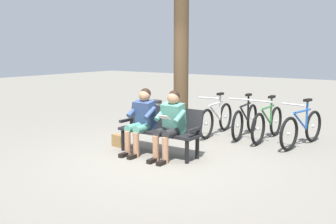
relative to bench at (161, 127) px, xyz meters
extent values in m
plane|color=slate|center=(-0.20, 0.26, -0.51)|extent=(40.00, 40.00, 0.00)
cube|color=black|center=(0.00, 0.08, -0.08)|extent=(1.60, 0.45, 0.05)
cube|color=black|center=(0.00, -0.11, 0.15)|extent=(1.60, 0.15, 0.42)
cube|color=black|center=(-0.76, 0.09, 0.05)|extent=(0.06, 0.40, 0.05)
cube|color=black|center=(0.76, 0.08, 0.05)|extent=(0.06, 0.40, 0.05)
cylinder|color=black|center=(-0.72, 0.26, -0.31)|extent=(0.07, 0.07, 0.40)
cylinder|color=black|center=(0.72, 0.25, -0.31)|extent=(0.07, 0.07, 0.40)
cylinder|color=black|center=(-0.72, -0.08, -0.31)|extent=(0.07, 0.07, 0.40)
cylinder|color=black|center=(0.72, -0.09, -0.31)|extent=(0.07, 0.07, 0.40)
cube|color=#4C8C7A|center=(-0.32, 0.06, 0.20)|extent=(0.38, 0.31, 0.55)
sphere|color=#A87554|center=(-0.32, 0.08, 0.56)|extent=(0.21, 0.21, 0.21)
sphere|color=black|center=(-0.32, 0.05, 0.59)|extent=(0.20, 0.20, 0.20)
cylinder|color=#262628|center=(-0.42, 0.26, -0.02)|extent=(0.15, 0.40, 0.15)
cylinder|color=#A87554|center=(-0.42, 0.46, -0.28)|extent=(0.11, 0.11, 0.45)
cube|color=black|center=(-0.42, 0.56, -0.47)|extent=(0.09, 0.22, 0.07)
cylinder|color=#4C8C7A|center=(-0.52, 0.18, 0.27)|extent=(0.09, 0.31, 0.23)
cylinder|color=#262628|center=(-0.22, 0.26, -0.02)|extent=(0.15, 0.40, 0.15)
cylinder|color=#A87554|center=(-0.22, 0.46, -0.28)|extent=(0.11, 0.11, 0.45)
cube|color=black|center=(-0.22, 0.56, -0.47)|extent=(0.09, 0.22, 0.07)
cylinder|color=#4C8C7A|center=(-0.12, 0.18, 0.27)|extent=(0.09, 0.31, 0.23)
cube|color=silver|center=(-0.32, 0.36, 0.26)|extent=(0.20, 0.12, 0.09)
cube|color=#334772|center=(0.32, 0.06, 0.20)|extent=(0.38, 0.31, 0.55)
sphere|color=#A87554|center=(0.32, 0.08, 0.56)|extent=(0.21, 0.21, 0.21)
sphere|color=black|center=(0.32, 0.05, 0.59)|extent=(0.20, 0.20, 0.20)
cylinder|color=#4C8C7A|center=(0.22, 0.26, -0.02)|extent=(0.15, 0.40, 0.15)
cylinder|color=#A87554|center=(0.22, 0.46, -0.28)|extent=(0.11, 0.11, 0.45)
cube|color=black|center=(0.22, 0.56, -0.47)|extent=(0.09, 0.22, 0.07)
cylinder|color=#334772|center=(0.12, 0.18, 0.27)|extent=(0.09, 0.31, 0.23)
cylinder|color=#4C8C7A|center=(0.42, 0.26, -0.02)|extent=(0.15, 0.40, 0.15)
cylinder|color=#A87554|center=(0.42, 0.46, -0.28)|extent=(0.11, 0.11, 0.45)
cube|color=black|center=(0.42, 0.56, -0.47)|extent=(0.09, 0.22, 0.07)
cylinder|color=#334772|center=(0.52, 0.18, 0.27)|extent=(0.09, 0.31, 0.23)
cube|color=olive|center=(0.98, 0.07, -0.39)|extent=(0.32, 0.19, 0.24)
cylinder|color=#4C3823|center=(0.54, -1.50, 1.37)|extent=(0.33, 0.33, 3.76)
cylinder|color=slate|center=(1.18, -1.35, -0.15)|extent=(0.35, 0.35, 0.72)
cylinder|color=black|center=(1.18, -1.35, 0.23)|extent=(0.37, 0.37, 0.03)
torus|color=black|center=(-1.88, -1.53, -0.18)|extent=(0.18, 0.66, 0.66)
cylinder|color=silver|center=(-1.88, -1.53, -0.18)|extent=(0.06, 0.07, 0.06)
torus|color=black|center=(-2.07, -2.53, -0.18)|extent=(0.18, 0.66, 0.66)
cylinder|color=silver|center=(-2.07, -2.53, -0.18)|extent=(0.06, 0.07, 0.06)
cylinder|color=#1E519E|center=(-1.97, -2.03, 0.20)|extent=(0.16, 0.63, 0.04)
cylinder|color=#1E519E|center=(-1.96, -1.95, 0.00)|extent=(0.15, 0.59, 0.43)
cylinder|color=#1E519E|center=(-2.01, -2.21, 0.12)|extent=(0.04, 0.04, 0.55)
cube|color=black|center=(-2.01, -2.21, 0.40)|extent=(0.13, 0.23, 0.05)
cylinder|color=#B2B2B7|center=(-1.90, -1.63, 0.37)|extent=(0.48, 0.12, 0.03)
torus|color=black|center=(-1.23, -1.62, -0.18)|extent=(0.07, 0.66, 0.66)
cylinder|color=silver|center=(-1.23, -1.62, -0.18)|extent=(0.05, 0.06, 0.06)
torus|color=black|center=(-1.24, -2.64, -0.18)|extent=(0.07, 0.66, 0.66)
cylinder|color=silver|center=(-1.24, -2.64, -0.18)|extent=(0.05, 0.06, 0.06)
cylinder|color=#337238|center=(-1.23, -2.13, 0.20)|extent=(0.05, 0.63, 0.04)
cylinder|color=#337238|center=(-1.23, -2.05, 0.00)|extent=(0.04, 0.60, 0.43)
cylinder|color=#337238|center=(-1.24, -2.31, 0.12)|extent=(0.04, 0.04, 0.55)
cube|color=black|center=(-1.24, -2.31, 0.40)|extent=(0.09, 0.22, 0.05)
cylinder|color=#B2B2B7|center=(-1.23, -1.72, 0.37)|extent=(0.48, 0.04, 0.03)
torus|color=black|center=(-0.76, -1.68, -0.18)|extent=(0.12, 0.66, 0.66)
cylinder|color=silver|center=(-0.76, -1.68, -0.18)|extent=(0.06, 0.06, 0.06)
torus|color=black|center=(-0.66, -2.69, -0.18)|extent=(0.12, 0.66, 0.66)
cylinder|color=silver|center=(-0.66, -2.69, -0.18)|extent=(0.06, 0.06, 0.06)
cylinder|color=black|center=(-0.71, -2.19, 0.20)|extent=(0.10, 0.63, 0.04)
cylinder|color=black|center=(-0.71, -2.11, 0.00)|extent=(0.10, 0.60, 0.43)
cylinder|color=black|center=(-0.69, -2.37, 0.12)|extent=(0.04, 0.04, 0.55)
cube|color=black|center=(-0.69, -2.37, 0.40)|extent=(0.11, 0.23, 0.05)
cylinder|color=#B2B2B7|center=(-0.75, -1.78, 0.37)|extent=(0.48, 0.08, 0.03)
torus|color=black|center=(-0.12, -1.48, -0.18)|extent=(0.09, 0.66, 0.66)
cylinder|color=silver|center=(-0.12, -1.48, -0.18)|extent=(0.05, 0.06, 0.06)
torus|color=black|center=(-0.07, -2.50, -0.18)|extent=(0.09, 0.66, 0.66)
cylinder|color=silver|center=(-0.07, -2.50, -0.18)|extent=(0.05, 0.06, 0.06)
cylinder|color=silver|center=(-0.09, -1.99, 0.20)|extent=(0.07, 0.63, 0.04)
cylinder|color=silver|center=(-0.10, -1.91, 0.00)|extent=(0.07, 0.60, 0.43)
cylinder|color=silver|center=(-0.09, -2.18, 0.12)|extent=(0.04, 0.04, 0.55)
cube|color=black|center=(-0.09, -2.18, 0.40)|extent=(0.10, 0.22, 0.05)
cylinder|color=#B2B2B7|center=(-0.11, -1.59, 0.37)|extent=(0.48, 0.06, 0.03)
camera|label=1|loc=(-4.01, 5.55, 1.41)|focal=40.72mm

